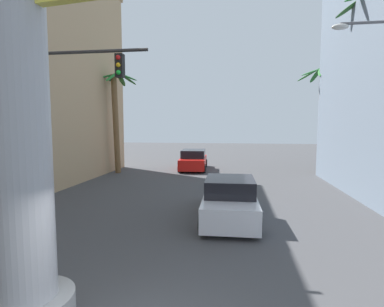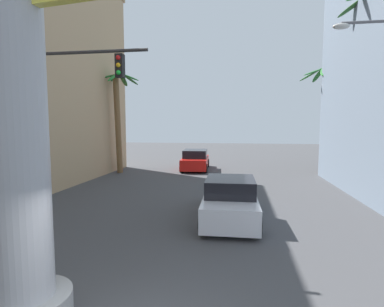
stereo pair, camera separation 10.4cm
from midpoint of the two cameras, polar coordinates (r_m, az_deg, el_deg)
The scene contains 8 objects.
ground_plane at distance 13.87m, azimuth 2.07°, elevation -9.07°, with size 91.34×91.34×0.00m, color #424244.
neon_sign_pole at distance 5.51m, azimuth -31.14°, elevation 19.60°, with size 3.50×1.41×10.89m.
traffic_light_mast at distance 11.16m, azimuth -29.00°, elevation 8.40°, with size 5.97×0.32×5.82m.
car_lead at distance 11.37m, azimuth 6.93°, elevation -8.68°, with size 2.09×4.95×1.56m.
car_far at distance 23.60m, azimuth 0.15°, elevation -1.28°, with size 2.27×4.65×1.56m.
palm_tree_far_left at distance 22.26m, azimuth -14.31°, elevation 7.76°, with size 2.92×2.86×7.23m.
palm_tree_mid_right at distance 16.78m, azimuth 30.15°, elevation 13.03°, with size 3.12×3.13×9.64m.
palm_tree_far_right at distance 23.72m, azimuth 23.13°, elevation 9.12°, with size 3.31×3.31×7.59m.
Camera 1 is at (1.39, -3.37, 3.45)m, focal length 28.00 mm.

